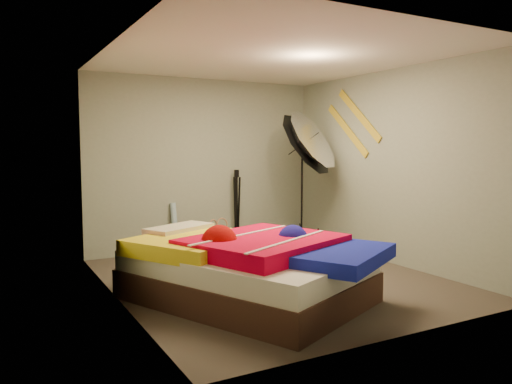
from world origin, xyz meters
TOP-DOWN VIEW (x-y plane):
  - floor at (0.00, 0.00)m, footprint 4.00×4.00m
  - ceiling at (0.00, 0.00)m, footprint 4.00×4.00m
  - wall_back at (0.00, 2.00)m, footprint 3.50×0.00m
  - wall_front at (0.00, -2.00)m, footprint 3.50×0.00m
  - wall_left at (-1.75, 0.00)m, footprint 0.00×4.00m
  - wall_right at (1.75, 0.00)m, footprint 0.00×4.00m
  - tote_bag at (-0.09, 1.44)m, footprint 0.42×0.31m
  - wrapping_roll at (-0.51, 1.90)m, footprint 0.11×0.21m
  - camera_case at (0.96, 1.62)m, footprint 0.32×0.28m
  - duffel_bag at (1.15, 0.98)m, footprint 0.43×0.32m
  - wall_stripe_upper at (1.73, 0.60)m, footprint 0.02×0.91m
  - wall_stripe_lower at (1.73, 0.85)m, footprint 0.02×0.91m
  - bed at (-0.63, -0.55)m, footprint 2.39×2.64m
  - photo_umbrella at (1.12, 1.03)m, footprint 1.03×1.17m
  - camera_tripod at (0.46, 1.87)m, footprint 0.08×0.08m

SIDE VIEW (x-z plane):
  - floor at x=0.00m, z-range 0.00..0.00m
  - duffel_bag at x=1.15m, z-range 0.00..0.23m
  - camera_case at x=0.96m, z-range 0.00..0.27m
  - tote_bag at x=-0.09m, z-range -0.01..0.39m
  - bed at x=-0.63m, z-range 0.00..0.65m
  - wrapping_roll at x=-0.51m, z-range 0.00..0.72m
  - camera_tripod at x=0.46m, z-range 0.09..1.26m
  - wall_back at x=0.00m, z-range -0.50..3.00m
  - wall_front at x=0.00m, z-range -0.50..3.00m
  - wall_left at x=-1.75m, z-range -0.75..3.25m
  - wall_right at x=1.75m, z-range -0.75..3.25m
  - photo_umbrella at x=1.12m, z-range 0.47..2.60m
  - wall_stripe_lower at x=1.73m, z-range 1.36..2.14m
  - wall_stripe_upper at x=1.73m, z-range 1.56..2.34m
  - ceiling at x=0.00m, z-range 2.50..2.50m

